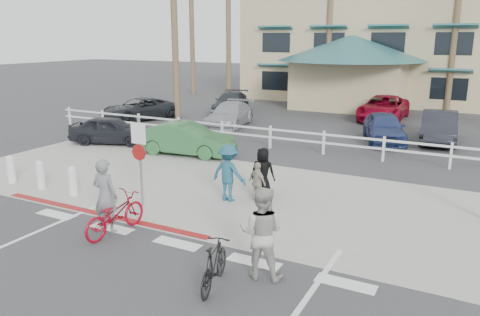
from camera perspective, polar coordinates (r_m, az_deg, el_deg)
The scene contains 32 objects.
ground at distance 10.82m, azimuth -9.50°, elevation -11.51°, with size 140.00×140.00×0.00m, color #333335.
bike_path at distance 9.50m, azimuth -17.00°, elevation -15.89°, with size 12.00×16.00×0.01m, color #333335.
sidewalk_plaza at distance 14.37m, azimuth 1.29°, elevation -4.58°, with size 22.00×7.00×0.01m, color gray.
cross_street at distance 17.89m, azimuth 6.95°, elevation -0.82°, with size 40.00×5.00×0.01m, color #333335.
parking_lot at distance 26.80m, azimuth 14.16°, elevation 3.99°, with size 50.00×16.00×0.01m, color #333335.
curb_red at distance 13.48m, azimuth -16.75°, elevation -6.53°, with size 7.00×0.25×0.02m, color maroon.
rail_fence at distance 19.46m, azimuth 10.45°, elevation 1.80°, with size 29.40×0.16×1.00m, color silver, non-canonical shape.
building at distance 38.91m, azimuth 22.35°, elevation 14.89°, with size 28.00×16.00×11.30m, color tan, non-canonical shape.
sign_post at distance 13.30m, azimuth -12.06°, elevation 0.01°, with size 0.50×0.10×2.90m, color gray, non-canonical shape.
bollard_0 at distance 15.10m, azimuth -19.72°, elevation -2.64°, with size 0.26×0.26×0.95m, color silver, non-canonical shape.
bollard_1 at distance 16.13m, azimuth -23.14°, elevation -1.90°, with size 0.26×0.26×0.95m, color silver, non-canonical shape.
bollard_2 at distance 17.21m, azimuth -26.13°, elevation -1.24°, with size 0.26×0.26×0.95m, color silver, non-canonical shape.
palm_0 at distance 40.32m, azimuth -5.97°, elevation 18.45°, with size 4.00×4.00×15.00m, color #183E18, non-canonical shape.
palm_1 at distance 37.35m, azimuth -1.43°, elevation 17.30°, with size 4.00×4.00×13.00m, color #183E18, non-canonical shape.
palm_3 at distance 34.26m, azimuth 11.00°, elevation 18.14°, with size 4.00×4.00×14.00m, color #183E18, non-canonical shape.
palm_5 at distance 32.80m, azimuth 25.03°, elevation 16.38°, with size 4.00×4.00×13.00m, color #183E18, non-canonical shape.
palm_10 at distance 27.78m, azimuth -8.05°, elevation 17.08°, with size 4.00×4.00×12.00m, color #183E18, non-canonical shape.
bike_red at distance 11.94m, azimuth -15.01°, elevation -6.65°, with size 0.66×1.90×1.00m, color maroon.
rider_red at distance 11.94m, azimuth -16.10°, elevation -4.47°, with size 0.69×0.45×1.88m, color slate.
bike_black at distance 9.23m, azimuth -3.18°, elevation -12.89°, with size 0.44×1.55×0.93m, color black.
rider_black at distance 9.39m, azimuth 2.64°, elevation -9.09°, with size 0.93×0.72×1.91m, color #A5A39C.
pedestrian_a at distance 13.69m, azimuth -1.39°, elevation -1.83°, with size 1.10×0.63×1.71m, color navy.
pedestrian_child at distance 13.68m, azimuth 2.15°, elevation -2.97°, with size 0.70×0.29×1.20m, color #A49E86.
pedestrian_b at distance 14.12m, azimuth 2.79°, elevation -1.75°, with size 0.74×0.48×1.51m, color black.
car_white_sedan at distance 19.28m, azimuth -6.57°, elevation 2.32°, with size 1.40×4.01×1.32m, color #2A5F33.
car_red_compact at distance 21.97m, azimuth -15.46°, elevation 3.31°, with size 1.48×3.68×1.25m, color black.
lot_car_0 at distance 27.98m, azimuth -12.17°, elevation 5.85°, with size 2.10×4.55×1.26m, color black.
lot_car_1 at distance 25.33m, azimuth -1.28°, elevation 5.30°, with size 1.79×4.41×1.28m, color #9799A1.
lot_car_2 at distance 22.47m, azimuth 17.18°, elevation 3.57°, with size 1.61×4.01×1.37m, color navy.
lot_car_3 at distance 23.31m, azimuth 23.08°, elevation 3.49°, with size 1.50×4.30×1.42m, color black.
lot_car_4 at distance 30.12m, azimuth -1.12°, elevation 6.78°, with size 1.79×4.41×1.28m, color #242930.
lot_car_5 at distance 28.49m, azimuth 17.10°, elevation 5.84°, with size 2.36×5.11×1.42m, color maroon.
Camera 1 is at (5.96, -7.70, 4.72)m, focal length 35.00 mm.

